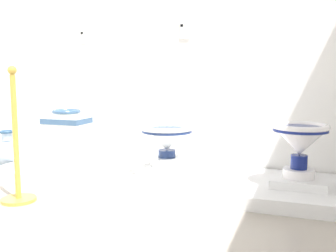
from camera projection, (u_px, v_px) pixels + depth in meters
name	position (u px, v px, depth m)	size (l,w,h in m)	color
wall_back	(188.00, 17.00, 3.53)	(4.01, 0.06, 2.88)	white
display_platform	(170.00, 179.00, 3.25)	(3.10, 0.89, 0.10)	white
plinth_block_tall_cobalt	(68.00, 159.00, 3.68)	(0.36, 0.36, 0.04)	white
antique_toilet_tall_cobalt	(67.00, 133.00, 3.65)	(0.39, 0.28, 0.45)	white
plinth_block_broad_patterned	(167.00, 170.00, 3.18)	(0.39, 0.39, 0.08)	white
antique_toilet_broad_patterned	(167.00, 139.00, 3.14)	(0.42, 0.42, 0.33)	white
plinth_block_central_ornate	(298.00, 182.00, 2.87)	(0.40, 0.34, 0.06)	white
antique_toilet_central_ornate	(300.00, 141.00, 2.84)	(0.41, 0.41, 0.40)	white
info_placard_first	(84.00, 37.00, 3.87)	(0.09, 0.01, 0.12)	white
info_placard_second	(185.00, 30.00, 3.52)	(0.09, 0.01, 0.15)	white
decorative_vase_corner	(8.00, 153.00, 3.78)	(0.32, 0.32, 0.38)	navy
stanchion_post_near_left	(17.00, 162.00, 2.79)	(0.25, 0.25, 0.98)	gold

